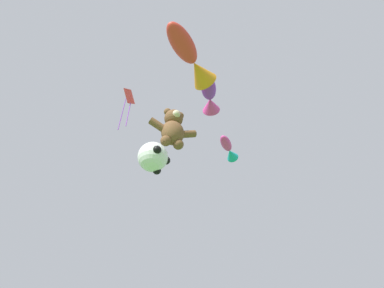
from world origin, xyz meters
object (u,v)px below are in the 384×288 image
object	(u,v)px
fish_kite_magenta	(229,149)
fish_kite_crimson	(191,59)
soccer_ball_kite	(153,157)
diamond_kite	(128,100)
teddy_bear_kite	(173,128)
fish_kite_violet	(210,97)

from	to	relation	value
fish_kite_magenta	fish_kite_crimson	xyz separation A→B (m)	(-3.29, -3.53, -0.05)
soccer_ball_kite	fish_kite_magenta	bearing A→B (deg)	14.93
fish_kite_crimson	diamond_kite	xyz separation A→B (m)	(-1.43, 3.68, 1.34)
fish_kite_magenta	teddy_bear_kite	bearing A→B (deg)	-164.48
soccer_ball_kite	fish_kite_violet	size ratio (longest dim) A/B	0.66
teddy_bear_kite	diamond_kite	distance (m)	2.81
fish_kite_magenta	fish_kite_violet	distance (m)	2.81
fish_kite_violet	fish_kite_magenta	bearing A→B (deg)	47.24
soccer_ball_kite	fish_kite_magenta	size ratio (longest dim) A/B	0.79
teddy_bear_kite	fish_kite_magenta	world-z (taller)	teddy_bear_kite
teddy_bear_kite	fish_kite_crimson	bearing A→B (deg)	-97.94
teddy_bear_kite	soccer_ball_kite	world-z (taller)	teddy_bear_kite
teddy_bear_kite	fish_kite_magenta	distance (m)	3.09
soccer_ball_kite	diamond_kite	world-z (taller)	diamond_kite
soccer_ball_kite	fish_kite_violet	world-z (taller)	fish_kite_violet
teddy_bear_kite	soccer_ball_kite	bearing A→B (deg)	-167.64
fish_kite_magenta	fish_kite_violet	world-z (taller)	fish_kite_violet
diamond_kite	fish_kite_magenta	bearing A→B (deg)	-1.74
teddy_bear_kite	fish_kite_magenta	size ratio (longest dim) A/B	1.39
soccer_ball_kite	fish_kite_violet	distance (m)	3.48
teddy_bear_kite	diamond_kite	bearing A→B (deg)	152.25
fish_kite_magenta	fish_kite_crimson	distance (m)	4.83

